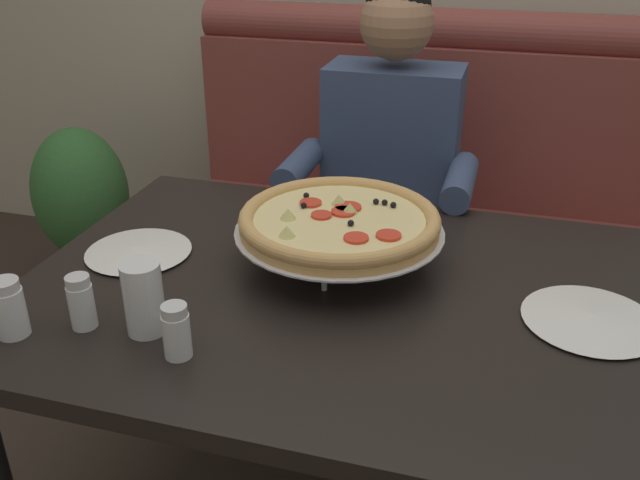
{
  "coord_description": "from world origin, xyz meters",
  "views": [
    {
      "loc": [
        0.31,
        -1.21,
        1.46
      ],
      "look_at": [
        -0.04,
        -0.01,
        0.84
      ],
      "focal_mm": 38.63,
      "sensor_mm": 36.0,
      "label": 1
    }
  ],
  "objects": [
    {
      "name": "plate_near_left",
      "position": [
        0.5,
        0.01,
        0.74
      ],
      "size": [
        0.26,
        0.26,
        0.02
      ],
      "color": "white",
      "rests_on": "dining_table"
    },
    {
      "name": "shaker_oregano",
      "position": [
        -0.54,
        -0.34,
        0.78
      ],
      "size": [
        0.06,
        0.06,
        0.11
      ],
      "color": "white",
      "rests_on": "dining_table"
    },
    {
      "name": "shaker_pepper_flakes",
      "position": [
        -0.43,
        -0.28,
        0.77
      ],
      "size": [
        0.05,
        0.05,
        0.11
      ],
      "color": "white",
      "rests_on": "dining_table"
    },
    {
      "name": "dining_table",
      "position": [
        0.0,
        0.0,
        0.65
      ],
      "size": [
        1.34,
        0.96,
        0.73
      ],
      "color": "black",
      "rests_on": "ground_plane"
    },
    {
      "name": "pizza",
      "position": [
        -0.03,
        0.1,
        0.83
      ],
      "size": [
        0.46,
        0.46,
        0.14
      ],
      "color": "silver",
      "rests_on": "dining_table"
    },
    {
      "name": "plate_near_right",
      "position": [
        -0.48,
        0.02,
        0.74
      ],
      "size": [
        0.24,
        0.24,
        0.02
      ],
      "color": "white",
      "rests_on": "dining_table"
    },
    {
      "name": "diner_main",
      "position": [
        -0.04,
        0.68,
        0.71
      ],
      "size": [
        0.54,
        0.64,
        1.27
      ],
      "color": "#2D3342",
      "rests_on": "ground_plane"
    },
    {
      "name": "booth_bench",
      "position": [
        0.0,
        0.95,
        0.4
      ],
      "size": [
        1.64,
        0.78,
        1.13
      ],
      "color": "brown",
      "rests_on": "ground_plane"
    },
    {
      "name": "shaker_parmesan",
      "position": [
        -0.21,
        -0.31,
        0.77
      ],
      "size": [
        0.05,
        0.05,
        0.1
      ],
      "color": "white",
      "rests_on": "dining_table"
    },
    {
      "name": "potted_plant",
      "position": [
        -1.26,
        0.88,
        0.39
      ],
      "size": [
        0.36,
        0.36,
        0.7
      ],
      "color": "brown",
      "rests_on": "ground_plane"
    },
    {
      "name": "drinking_glass",
      "position": [
        -0.31,
        -0.26,
        0.79
      ],
      "size": [
        0.07,
        0.07,
        0.14
      ],
      "color": "silver",
      "rests_on": "dining_table"
    }
  ]
}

